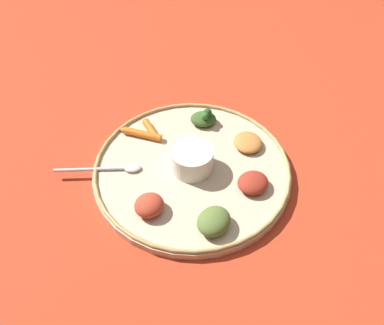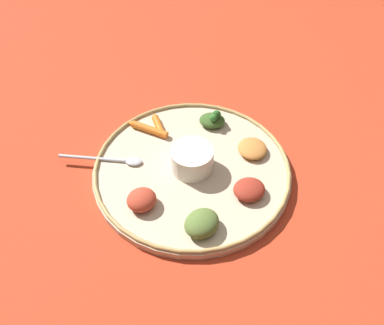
{
  "view_description": "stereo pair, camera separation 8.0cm",
  "coord_description": "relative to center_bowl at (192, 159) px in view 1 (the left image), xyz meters",
  "views": [
    {
      "loc": [
        -0.29,
        0.46,
        0.63
      ],
      "look_at": [
        0.0,
        0.0,
        0.03
      ],
      "focal_mm": 37.76,
      "sensor_mm": 36.0,
      "label": 1
    },
    {
      "loc": [
        -0.35,
        0.41,
        0.63
      ],
      "look_at": [
        0.0,
        0.0,
        0.03
      ],
      "focal_mm": 37.76,
      "sensor_mm": 36.0,
      "label": 2
    }
  ],
  "objects": [
    {
      "name": "mound_berbere_red",
      "position": [
        0.01,
        0.13,
        -0.01
      ],
      "size": [
        0.07,
        0.07,
        0.03
      ],
      "primitive_type": "ellipsoid",
      "rotation": [
        0.0,
        0.0,
        1.31
      ],
      "color": "#B73D28",
      "rests_on": "platter"
    },
    {
      "name": "carrot_outer",
      "position": [
        0.14,
        -0.02,
        -0.02
      ],
      "size": [
        0.1,
        0.04,
        0.02
      ],
      "color": "orange",
      "rests_on": "platter"
    },
    {
      "name": "mound_collards",
      "position": [
        -0.11,
        0.1,
        -0.01
      ],
      "size": [
        0.06,
        0.07,
        0.03
      ],
      "primitive_type": "ellipsoid",
      "rotation": [
        0.0,
        0.0,
        4.64
      ],
      "color": "#567033",
      "rests_on": "platter"
    },
    {
      "name": "mound_beet",
      "position": [
        -0.13,
        -0.02,
        -0.01
      ],
      "size": [
        0.08,
        0.08,
        0.03
      ],
      "primitive_type": "ellipsoid",
      "rotation": [
        0.0,
        0.0,
        1.13
      ],
      "color": "maroon",
      "rests_on": "platter"
    },
    {
      "name": "carrot_near_spoon",
      "position": [
        0.14,
        -0.04,
        -0.02
      ],
      "size": [
        0.07,
        0.05,
        0.02
      ],
      "color": "orange",
      "rests_on": "platter"
    },
    {
      "name": "platter_rim",
      "position": [
        0.0,
        0.0,
        -0.02
      ],
      "size": [
        0.4,
        0.4,
        0.01
      ],
      "primitive_type": "torus",
      "color": "tan",
      "rests_on": "platter"
    },
    {
      "name": "mound_squash",
      "position": [
        -0.07,
        -0.12,
        -0.02
      ],
      "size": [
        0.09,
        0.09,
        0.02
      ],
      "primitive_type": "ellipsoid",
      "rotation": [
        0.0,
        0.0,
        2.4
      ],
      "color": "#C67A38",
      "rests_on": "platter"
    },
    {
      "name": "greens_pile",
      "position": [
        0.05,
        -0.13,
        -0.01
      ],
      "size": [
        0.07,
        0.07,
        0.04
      ],
      "color": "#385623",
      "rests_on": "platter"
    },
    {
      "name": "platter",
      "position": [
        0.0,
        0.0,
        -0.03
      ],
      "size": [
        0.4,
        0.4,
        0.02
      ],
      "primitive_type": "cylinder",
      "color": "#C6B293",
      "rests_on": "ground_plane"
    },
    {
      "name": "center_bowl",
      "position": [
        0.0,
        0.0,
        0.0
      ],
      "size": [
        0.09,
        0.09,
        0.05
      ],
      "color": "silver",
      "rests_on": "platter"
    },
    {
      "name": "ground_plane",
      "position": [
        0.0,
        0.0,
        -0.04
      ],
      "size": [
        2.4,
        2.4,
        0.0
      ],
      "primitive_type": "plane",
      "color": "#B7381E"
    },
    {
      "name": "spoon",
      "position": [
        0.13,
        0.09,
        -0.02
      ],
      "size": [
        0.15,
        0.11,
        0.01
      ],
      "color": "silver",
      "rests_on": "platter"
    }
  ]
}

